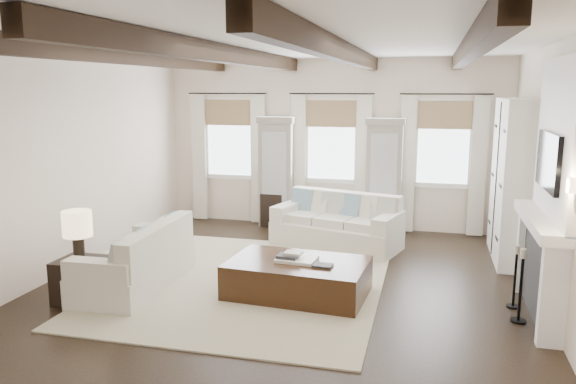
% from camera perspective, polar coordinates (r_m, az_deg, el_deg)
% --- Properties ---
extents(ground, '(7.50, 7.50, 0.00)m').
position_cam_1_polar(ground, '(7.53, -0.69, -10.16)').
color(ground, black).
rests_on(ground, ground).
extents(room_shell, '(6.54, 7.54, 3.22)m').
position_cam_1_polar(room_shell, '(7.81, 6.32, 4.81)').
color(room_shell, white).
rests_on(room_shell, ground).
extents(area_rug, '(3.64, 4.20, 0.02)m').
position_cam_1_polar(area_rug, '(7.87, -4.12, -9.17)').
color(area_rug, '#B9B094').
rests_on(area_rug, ground).
extents(sofa_back, '(2.28, 1.48, 0.90)m').
position_cam_1_polar(sofa_back, '(9.57, 5.10, -3.34)').
color(sofa_back, silver).
rests_on(sofa_back, ground).
extents(sofa_left, '(0.97, 2.04, 0.86)m').
position_cam_1_polar(sofa_left, '(7.89, -14.84, -6.82)').
color(sofa_left, silver).
rests_on(sofa_left, ground).
extents(ottoman, '(1.84, 1.23, 0.46)m').
position_cam_1_polar(ottoman, '(7.35, 0.99, -8.76)').
color(ottoman, black).
rests_on(ottoman, ground).
extents(tray, '(0.53, 0.42, 0.04)m').
position_cam_1_polar(tray, '(7.30, 0.90, -6.84)').
color(tray, white).
rests_on(tray, ottoman).
extents(book_lower, '(0.27, 0.22, 0.04)m').
position_cam_1_polar(book_lower, '(7.28, -0.02, -6.55)').
color(book_lower, '#262628').
rests_on(book_lower, tray).
extents(book_upper, '(0.23, 0.19, 0.03)m').
position_cam_1_polar(book_upper, '(7.30, 0.54, -6.23)').
color(book_upper, beige).
rests_on(book_upper, book_lower).
extents(book_loose, '(0.25, 0.20, 0.03)m').
position_cam_1_polar(book_loose, '(7.07, 3.55, -7.47)').
color(book_loose, '#262628').
rests_on(book_loose, ottoman).
extents(side_table_front, '(0.55, 0.55, 0.55)m').
position_cam_1_polar(side_table_front, '(7.61, -20.27, -8.42)').
color(side_table_front, black).
rests_on(side_table_front, ground).
extents(lamp_front, '(0.36, 0.36, 0.62)m').
position_cam_1_polar(lamp_front, '(7.42, -20.62, -3.31)').
color(lamp_front, black).
rests_on(lamp_front, side_table_front).
extents(side_table_back, '(0.43, 0.43, 0.65)m').
position_cam_1_polar(side_table_back, '(10.99, -1.44, -1.72)').
color(side_table_back, black).
rests_on(side_table_back, ground).
extents(lamp_back, '(0.39, 0.39, 0.67)m').
position_cam_1_polar(lamp_back, '(10.85, -1.46, 2.32)').
color(lamp_back, black).
rests_on(lamp_back, side_table_back).
extents(candlestick_near, '(0.18, 0.18, 0.87)m').
position_cam_1_polar(candlestick_near, '(7.04, 22.54, -9.35)').
color(candlestick_near, black).
rests_on(candlestick_near, ground).
extents(candlestick_far, '(0.16, 0.16, 0.78)m').
position_cam_1_polar(candlestick_far, '(7.48, 22.04, -8.47)').
color(candlestick_far, black).
rests_on(candlestick_far, ground).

